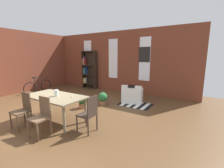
{
  "coord_description": "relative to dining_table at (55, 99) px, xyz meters",
  "views": [
    {
      "loc": [
        4.34,
        -2.98,
        1.93
      ],
      "look_at": [
        1.34,
        1.83,
        0.86
      ],
      "focal_mm": 24.25,
      "sensor_mm": 36.0,
      "label": 1
    }
  ],
  "objects": [
    {
      "name": "tealight_candle_0",
      "position": [
        0.56,
        0.14,
        0.11
      ],
      "size": [
        0.04,
        0.04,
        0.04
      ],
      "primitive_type": "cylinder",
      "color": "silver",
      "rests_on": "dining_table"
    },
    {
      "name": "vase_on_table",
      "position": [
        0.08,
        0.0,
        0.18
      ],
      "size": [
        0.13,
        0.13,
        0.19
      ],
      "primitive_type": "cylinder",
      "color": "silver",
      "rests_on": "dining_table"
    },
    {
      "name": "dining_chair_near_left",
      "position": [
        -0.42,
        -0.72,
        -0.18
      ],
      "size": [
        0.4,
        0.4,
        0.95
      ],
      "color": "#4E3927",
      "rests_on": "ground"
    },
    {
      "name": "dining_chair_near_right",
      "position": [
        0.41,
        -0.72,
        -0.18
      ],
      "size": [
        0.41,
        0.41,
        0.95
      ],
      "color": "brown",
      "rests_on": "ground"
    },
    {
      "name": "armchair_white",
      "position": [
        1.16,
        2.94,
        -0.41
      ],
      "size": [
        0.98,
        0.98,
        0.75
      ],
      "color": "white",
      "rests_on": "ground"
    },
    {
      "name": "ground_plane",
      "position": [
        -0.65,
        0.24,
        -0.69
      ],
      "size": [
        10.68,
        10.68,
        0.0
      ],
      "primitive_type": "plane",
      "color": "brown"
    },
    {
      "name": "striped_rug",
      "position": [
        1.41,
        2.67,
        -0.69
      ],
      "size": [
        1.28,
        0.88,
        0.01
      ],
      "color": "black",
      "rests_on": "ground"
    },
    {
      "name": "window_pane_2",
      "position": [
        1.13,
        4.33,
        1.07
      ],
      "size": [
        0.55,
        0.02,
        2.08
      ],
      "primitive_type": "cube",
      "color": "white"
    },
    {
      "name": "back_wall_brick",
      "position": [
        -0.65,
        4.4,
        0.91
      ],
      "size": [
        8.65,
        0.12,
        3.2
      ],
      "primitive_type": "cube",
      "color": "brown",
      "rests_on": "ground"
    },
    {
      "name": "window_pane_1",
      "position": [
        -0.65,
        4.33,
        1.07
      ],
      "size": [
        0.55,
        0.02,
        2.08
      ],
      "primitive_type": "cube",
      "color": "white"
    },
    {
      "name": "dining_chair_head_right",
      "position": [
        1.3,
        0.0,
        -0.18
      ],
      "size": [
        0.41,
        0.41,
        0.95
      ],
      "color": "#352720",
      "rests_on": "ground"
    },
    {
      "name": "bicycle_second",
      "position": [
        -3.78,
        1.83,
        -0.37
      ],
      "size": [
        0.44,
        1.6,
        0.87
      ],
      "color": "black",
      "rests_on": "ground"
    },
    {
      "name": "bookshelf_tall",
      "position": [
        -2.25,
        4.16,
        0.42
      ],
      "size": [
        0.94,
        0.3,
        2.2
      ],
      "color": "#2D2319",
      "rests_on": "ground"
    },
    {
      "name": "potted_plant_by_shelf",
      "position": [
        -0.09,
        1.26,
        -0.44
      ],
      "size": [
        0.33,
        0.33,
        0.48
      ],
      "color": "#9E6042",
      "rests_on": "ground"
    },
    {
      "name": "dining_table",
      "position": [
        0.0,
        0.0,
        0.0
      ],
      "size": [
        1.85,
        0.98,
        0.77
      ],
      "color": "#7C6E51",
      "rests_on": "ground"
    },
    {
      "name": "potted_plant_corner",
      "position": [
        0.32,
        1.96,
        -0.41
      ],
      "size": [
        0.37,
        0.37,
        0.5
      ],
      "color": "#9E6042",
      "rests_on": "ground"
    },
    {
      "name": "window_pane_0",
      "position": [
        -2.44,
        4.33,
        1.07
      ],
      "size": [
        0.55,
        0.02,
        2.08
      ],
      "primitive_type": "cube",
      "color": "white"
    },
    {
      "name": "framed_picture",
      "position": [
        1.11,
        4.33,
        1.29
      ],
      "size": [
        0.56,
        0.03,
        0.72
      ],
      "primitive_type": "cube",
      "color": "black"
    }
  ]
}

